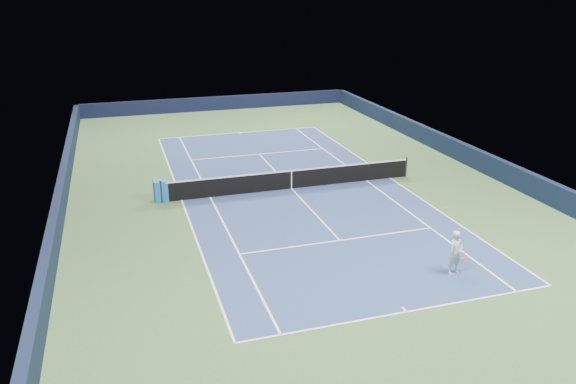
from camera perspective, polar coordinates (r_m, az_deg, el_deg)
name	(u,v)px	position (r m, az deg, el deg)	size (l,w,h in m)	color
ground	(291,189)	(28.19, 0.35, 0.35)	(40.00, 40.00, 0.00)	#33522D
wall_far	(218,103)	(46.67, -7.16, 8.93)	(22.00, 0.35, 1.10)	black
wall_right	(478,159)	(32.81, 18.70, 3.16)	(0.35, 40.00, 1.10)	black
wall_left	(60,202)	(26.96, -22.14, -0.92)	(0.35, 40.00, 1.10)	black
court_surface	(291,189)	(28.19, 0.35, 0.35)	(10.97, 23.77, 0.01)	navy
baseline_far	(239,133)	(39.19, -4.97, 6.02)	(10.97, 0.08, 0.00)	white
baseline_near	(407,312)	(18.33, 11.96, -11.82)	(10.97, 0.08, 0.00)	white
sideline_doubles_right	(390,178)	(30.22, 10.31, 1.42)	(0.08, 23.77, 0.00)	white
sideline_doubles_left	(182,200)	(27.13, -10.76, -0.82)	(0.08, 23.77, 0.00)	white
sideline_singles_right	(366,180)	(29.63, 7.95, 1.17)	(0.08, 23.77, 0.00)	white
sideline_singles_left	(210,197)	(27.30, -7.91, -0.52)	(0.08, 23.77, 0.00)	white
service_line_far	(259,154)	(34.04, -2.93, 3.87)	(8.23, 0.08, 0.00)	white
service_line_near	(340,240)	(22.64, 5.29, -4.91)	(8.23, 0.08, 0.00)	white
center_service_line	(291,188)	(28.19, 0.35, 0.36)	(0.08, 12.80, 0.00)	white
center_mark_far	(240,133)	(39.05, -4.92, 5.97)	(0.08, 0.30, 0.00)	white
center_mark_near	(404,309)	(18.44, 11.73, -11.59)	(0.08, 0.30, 0.00)	white
tennis_net	(291,179)	(28.02, 0.35, 1.32)	(12.90, 0.10, 1.07)	black
sponsor_cube	(161,191)	(27.12, -12.80, 0.14)	(0.67, 0.60, 1.02)	blue
tennis_player	(456,252)	(20.63, 16.68, -5.90)	(0.79, 1.29, 2.11)	silver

